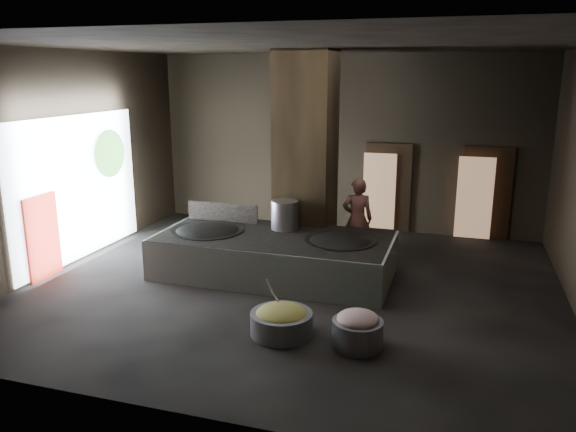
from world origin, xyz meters
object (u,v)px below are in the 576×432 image
(stock_pot, at_px, (285,215))
(cook, at_px, (357,219))
(meat_basin, at_px, (357,334))
(veg_basin, at_px, (281,323))
(wok_left, at_px, (208,234))
(hearth_platform, at_px, (274,255))
(wok_right, at_px, (340,244))

(stock_pot, relative_size, cook, 0.34)
(cook, xyz_separation_m, meat_basin, (0.77, -4.09, -0.70))
(stock_pot, xyz_separation_m, veg_basin, (0.92, -3.09, -0.95))
(wok_left, bearing_deg, cook, 28.21)
(hearth_platform, distance_m, wok_left, 1.49)
(hearth_platform, bearing_deg, cook, 46.77)
(wok_right, xyz_separation_m, veg_basin, (-0.38, -2.59, -0.57))
(hearth_platform, relative_size, meat_basin, 6.14)
(hearth_platform, bearing_deg, wok_right, 2.55)
(hearth_platform, xyz_separation_m, stock_pot, (0.05, 0.55, 0.72))
(wok_left, relative_size, veg_basin, 1.51)
(hearth_platform, height_order, stock_pot, stock_pot)
(wok_left, xyz_separation_m, meat_basin, (3.64, -2.55, -0.54))
(meat_basin, bearing_deg, cook, 100.63)
(cook, xyz_separation_m, veg_basin, (-0.45, -4.03, -0.73))
(hearth_platform, height_order, cook, cook)
(cook, bearing_deg, wok_left, 16.00)
(meat_basin, bearing_deg, stock_pot, 124.20)
(wok_left, bearing_deg, hearth_platform, 1.97)
(hearth_platform, relative_size, veg_basin, 4.79)
(wok_right, xyz_separation_m, cook, (0.07, 1.44, 0.16))
(wok_left, height_order, veg_basin, wok_left)
(wok_left, bearing_deg, meat_basin, -35.01)
(stock_pot, distance_m, veg_basin, 3.36)
(wok_left, distance_m, wok_right, 2.80)
(wok_right, distance_m, cook, 1.45)
(cook, distance_m, veg_basin, 4.12)
(stock_pot, relative_size, veg_basin, 0.62)
(wok_left, xyz_separation_m, stock_pot, (1.50, 0.60, 0.38))
(stock_pot, height_order, meat_basin, stock_pot)
(hearth_platform, xyz_separation_m, cook, (1.42, 1.49, 0.50))
(hearth_platform, bearing_deg, wok_left, -177.60)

